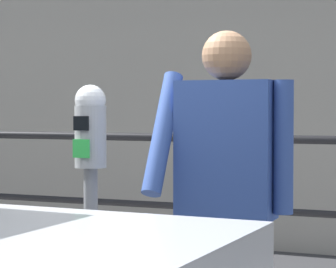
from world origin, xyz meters
The scene contains 4 objects.
parking_meter centered at (0.15, 0.41, 1.18)m, with size 0.16×0.17×1.47m.
pedestrian_at_meter centered at (0.85, 0.44, 1.12)m, with size 0.62×0.43×1.72m.
background_railing centered at (0.00, 2.33, 0.98)m, with size 24.06×0.06×1.17m.
backdrop_wall centered at (0.00, 5.03, 1.69)m, with size 32.00×0.50×3.39m, color gray.
Camera 1 is at (1.92, -2.80, 1.49)m, focal length 79.26 mm.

